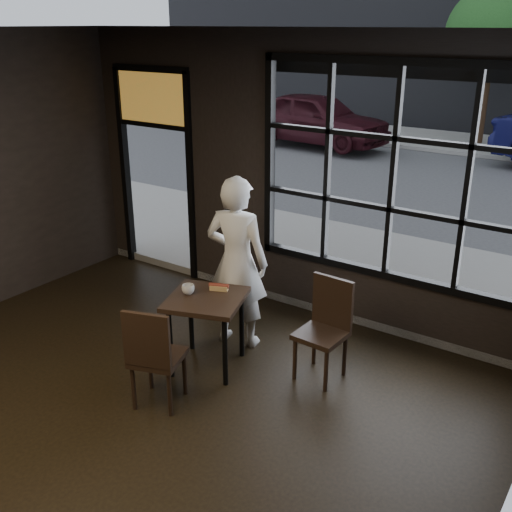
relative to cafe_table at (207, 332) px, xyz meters
The scene contains 12 objects.
floor 1.88m from the cafe_table, 91.87° to the right, with size 6.00×7.00×0.02m, color black.
wall_right 3.67m from the cafe_table, 31.98° to the right, with size 0.04×7.00×3.20m, color black.
window_frame 2.46m from the cafe_table, 55.59° to the left, with size 3.06×0.12×2.28m, color black.
stained_transom 3.36m from the cafe_table, 142.39° to the left, with size 1.20×0.06×0.70m, color orange.
cafe_table is the anchor object (origin of this frame).
chair_near 0.73m from the cafe_table, 87.85° to the right, with size 0.43×0.43×0.99m, color black.
chair_window 1.13m from the cafe_table, 23.93° to the left, with size 0.43×0.43×1.00m, color black.
man 0.79m from the cafe_table, 95.00° to the left, with size 0.67×0.44×1.84m, color white.
hotdog 0.46m from the cafe_table, 87.67° to the left, with size 0.20×0.08×0.06m, color tan, non-canonical shape.
cup 0.47m from the cafe_table, 167.41° to the right, with size 0.12×0.12×0.10m, color silver.
maroon_car 11.48m from the cafe_table, 113.82° to the left, with size 1.64×4.08×1.39m, color #340F16.
tree_left 13.50m from the cafe_table, 94.22° to the left, with size 2.45×2.45×4.18m.
Camera 1 is at (3.43, -2.21, 3.25)m, focal length 42.00 mm.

